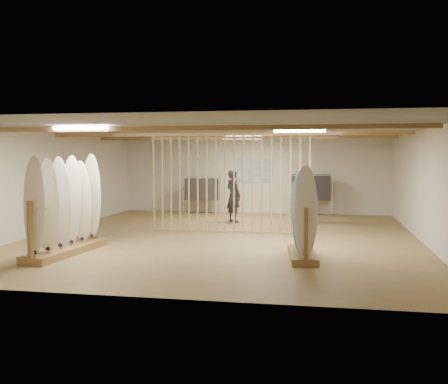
% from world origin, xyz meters
% --- Properties ---
extents(floor, '(12.00, 12.00, 0.00)m').
position_xyz_m(floor, '(0.00, 0.00, 0.00)').
color(floor, olive).
rests_on(floor, ground).
extents(ceiling, '(12.00, 12.00, 0.00)m').
position_xyz_m(ceiling, '(0.00, 0.00, 2.80)').
color(ceiling, gray).
rests_on(ceiling, ground).
extents(wall_back, '(12.00, 0.00, 12.00)m').
position_xyz_m(wall_back, '(0.00, 6.00, 1.40)').
color(wall_back, beige).
rests_on(wall_back, ground).
extents(wall_front, '(12.00, 0.00, 12.00)m').
position_xyz_m(wall_front, '(0.00, -6.00, 1.40)').
color(wall_front, beige).
rests_on(wall_front, ground).
extents(wall_left, '(0.00, 12.00, 12.00)m').
position_xyz_m(wall_left, '(-5.00, 0.00, 1.40)').
color(wall_left, beige).
rests_on(wall_left, ground).
extents(wall_right, '(0.00, 12.00, 12.00)m').
position_xyz_m(wall_right, '(5.00, 0.00, 1.40)').
color(wall_right, beige).
rests_on(wall_right, ground).
extents(ceiling_slats, '(9.50, 6.12, 0.10)m').
position_xyz_m(ceiling_slats, '(0.00, 0.00, 2.72)').
color(ceiling_slats, olive).
rests_on(ceiling_slats, ground).
extents(light_panels, '(1.20, 0.35, 0.06)m').
position_xyz_m(light_panels, '(0.00, 0.00, 2.74)').
color(light_panels, white).
rests_on(light_panels, ground).
extents(bamboo_partition, '(4.45, 0.05, 2.78)m').
position_xyz_m(bamboo_partition, '(0.00, 0.80, 1.40)').
color(bamboo_partition, tan).
rests_on(bamboo_partition, ground).
extents(poster, '(1.40, 0.03, 0.90)m').
position_xyz_m(poster, '(0.00, 5.98, 1.60)').
color(poster, '#3168AE').
rests_on(poster, ground).
extents(rack_left, '(0.79, 2.68, 2.13)m').
position_xyz_m(rack_left, '(-2.96, -2.96, 0.73)').
color(rack_left, olive).
rests_on(rack_left, floor).
extents(rack_right, '(0.75, 2.06, 1.92)m').
position_xyz_m(rack_right, '(2.14, -2.39, 0.65)').
color(rack_right, olive).
rests_on(rack_right, floor).
extents(clothing_rack_a, '(1.31, 0.41, 1.41)m').
position_xyz_m(clothing_rack_a, '(-1.85, 5.29, 0.91)').
color(clothing_rack_a, silver).
rests_on(clothing_rack_a, floor).
extents(clothing_rack_b, '(1.42, 0.57, 1.54)m').
position_xyz_m(clothing_rack_b, '(2.13, 5.39, 1.00)').
color(clothing_rack_b, silver).
rests_on(clothing_rack_b, floor).
extents(shopper_a, '(0.85, 0.84, 1.95)m').
position_xyz_m(shopper_a, '(-0.29, 3.16, 0.98)').
color(shopper_a, '#282830').
rests_on(shopper_a, floor).
extents(shopper_b, '(1.12, 0.99, 1.94)m').
position_xyz_m(shopper_b, '(1.89, 3.40, 0.97)').
color(shopper_b, '#363229').
rests_on(shopper_b, floor).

